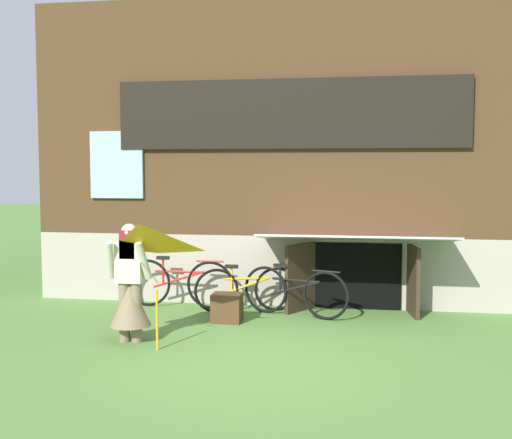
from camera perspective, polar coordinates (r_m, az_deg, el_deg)
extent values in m
plane|color=#56843D|center=(7.45, 0.40, -12.68)|extent=(60.00, 60.00, 0.00)
cube|color=#ADA393|center=(12.77, 4.24, -2.82)|extent=(8.50, 5.17, 1.13)
cube|color=#4C331E|center=(12.69, 4.30, 8.29)|extent=(8.50, 5.17, 3.80)
cube|color=black|center=(10.09, 3.02, 9.45)|extent=(5.53, 0.08, 1.09)
cube|color=#9EB7C6|center=(10.11, 3.03, 9.44)|extent=(5.37, 0.04, 0.97)
cube|color=#9EB7C6|center=(10.75, -12.38, 4.81)|extent=(0.90, 0.06, 1.10)
cube|color=black|center=(10.16, 8.96, -5.02)|extent=(1.40, 0.03, 1.05)
cube|color=#3D2B1E|center=(9.92, 4.02, -5.22)|extent=(0.43, 0.62, 1.05)
cube|color=#3D2B1E|center=(9.91, 13.90, -5.34)|extent=(0.16, 0.70, 1.05)
cube|color=#B2B2B7|center=(9.54, 9.00, -1.66)|extent=(2.91, 1.09, 0.18)
cylinder|color=#7F6B51|center=(8.38, -11.71, -8.12)|extent=(0.14, 0.14, 0.77)
cylinder|color=#7F6B51|center=(8.32, -10.67, -8.18)|extent=(0.14, 0.14, 0.77)
cone|color=#7F6B51|center=(8.32, -11.21, -7.38)|extent=(0.52, 0.52, 0.58)
cube|color=beige|center=(8.23, -11.27, -3.69)|extent=(0.34, 0.20, 0.54)
cylinder|color=beige|center=(8.21, -12.95, -3.55)|extent=(0.16, 0.31, 0.51)
cylinder|color=beige|center=(8.06, -10.05, -3.65)|extent=(0.16, 0.31, 0.51)
cube|color=maroon|center=(8.15, -11.44, -2.21)|extent=(0.20, 0.08, 0.36)
sphere|color=#D8AD8E|center=(8.18, -11.31, -1.09)|extent=(0.21, 0.21, 0.21)
pyramid|color=orange|center=(7.55, -10.47, -3.29)|extent=(0.90, 0.75, 0.45)
cylinder|color=beige|center=(7.90, -9.50, -4.74)|extent=(0.01, 0.64, 0.38)
cylinder|color=orange|center=(7.93, -8.87, -8.89)|extent=(0.03, 0.03, 0.74)
torus|color=black|center=(9.40, 6.27, -6.80)|extent=(0.70, 0.27, 0.72)
torus|color=black|center=(9.79, 0.87, -6.31)|extent=(0.70, 0.27, 0.72)
cylinder|color=black|center=(9.55, 3.51, -5.46)|extent=(0.71, 0.27, 0.04)
cylinder|color=black|center=(9.57, 3.51, -6.16)|extent=(0.78, 0.29, 0.29)
cylinder|color=black|center=(9.65, 2.18, -5.34)|extent=(0.04, 0.04, 0.41)
cube|color=black|center=(9.62, 2.18, -4.15)|extent=(0.20, 0.08, 0.05)
cylinder|color=black|center=(9.33, 6.29, -4.65)|extent=(0.43, 0.17, 0.03)
torus|color=black|center=(9.94, 1.82, -6.24)|extent=(0.67, 0.26, 0.69)
torus|color=black|center=(9.81, -3.57, -6.40)|extent=(0.67, 0.26, 0.69)
cylinder|color=gold|center=(9.83, -0.85, -5.31)|extent=(0.68, 0.25, 0.04)
cylinder|color=gold|center=(9.85, -0.85, -5.96)|extent=(0.74, 0.27, 0.28)
cylinder|color=gold|center=(9.80, -2.21, -5.35)|extent=(0.04, 0.04, 0.39)
cube|color=black|center=(9.77, -2.21, -4.23)|extent=(0.20, 0.08, 0.05)
cylinder|color=gold|center=(9.88, 1.83, -4.32)|extent=(0.43, 0.16, 0.03)
torus|color=black|center=(10.10, -4.13, -5.87)|extent=(0.76, 0.07, 0.76)
torus|color=black|center=(10.42, -9.67, -5.61)|extent=(0.76, 0.07, 0.76)
cylinder|color=red|center=(10.21, -6.96, -4.66)|extent=(0.78, 0.06, 0.04)
cylinder|color=red|center=(10.23, -6.95, -5.35)|extent=(0.85, 0.06, 0.31)
cylinder|color=red|center=(10.29, -8.33, -4.60)|extent=(0.04, 0.04, 0.43)
cube|color=black|center=(10.26, -8.35, -3.42)|extent=(0.20, 0.08, 0.05)
cylinder|color=red|center=(10.04, -4.14, -3.77)|extent=(0.44, 0.04, 0.03)
cube|color=#4C331E|center=(9.28, -2.62, -7.90)|extent=(0.42, 0.36, 0.41)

